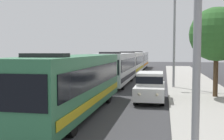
{
  "coord_description": "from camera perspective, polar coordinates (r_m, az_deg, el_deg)",
  "views": [
    {
      "loc": [
        3.3,
        -3.99,
        3.31
      ],
      "look_at": [
        -0.17,
        14.31,
        2.01
      ],
      "focal_mm": 44.58,
      "sensor_mm": 36.0,
      "label": 1
    }
  ],
  "objects": [
    {
      "name": "bus_second_in_line",
      "position": [
        27.15,
        0.95,
        0.56
      ],
      "size": [
        2.58,
        11.15,
        3.21
      ],
      "color": "silver",
      "rests_on": "ground_plane"
    },
    {
      "name": "bus_fourth_in_line",
      "position": [
        52.02,
        5.65,
        2.17
      ],
      "size": [
        2.58,
        12.29,
        3.21
      ],
      "color": "silver",
      "rests_on": "ground_plane"
    },
    {
      "name": "white_suv",
      "position": [
        18.37,
        7.84,
        -3.17
      ],
      "size": [
        1.86,
        4.55,
        1.9
      ],
      "color": "white",
      "rests_on": "ground_plane"
    },
    {
      "name": "streetlamp_mid",
      "position": [
        24.82,
        12.67,
        8.23
      ],
      "size": [
        5.21,
        0.28,
        8.32
      ],
      "color": "gray",
      "rests_on": "sidewalk"
    },
    {
      "name": "box_truck_oncoming",
      "position": [
        59.34,
        3.07,
        2.43
      ],
      "size": [
        2.35,
        8.29,
        3.15
      ],
      "color": "white",
      "rests_on": "ground_plane"
    },
    {
      "name": "roadside_tree",
      "position": [
        20.39,
        20.68,
        6.85
      ],
      "size": [
        3.69,
        3.69,
        6.13
      ],
      "color": "#4C3823",
      "rests_on": "sidewalk"
    },
    {
      "name": "bus_lead",
      "position": [
        14.6,
        -7.71,
        -2.41
      ],
      "size": [
        2.58,
        12.01,
        3.21
      ],
      "color": "#33724C",
      "rests_on": "ground_plane"
    },
    {
      "name": "bus_middle",
      "position": [
        38.99,
        3.94,
        1.59
      ],
      "size": [
        2.58,
        12.11,
        3.21
      ],
      "color": "silver",
      "rests_on": "ground_plane"
    }
  ]
}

